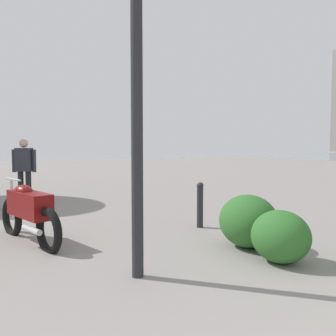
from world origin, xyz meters
name	(u,v)px	position (x,y,z in m)	size (l,w,h in m)	color
lamppost	(136,40)	(3.96, 1.21, 2.79)	(0.98, 0.28, 4.22)	#232328
motorcycle	(28,211)	(6.21, 2.21, 0.50)	(2.11, 0.74, 1.06)	black
pedestrian	(24,167)	(10.00, 1.91, 0.99)	(0.40, 0.56, 1.71)	black
bollard_near	(256,223)	(4.24, -0.83, 0.40)	(0.13, 0.13, 0.76)	#232328
bollard_mid	(200,204)	(5.84, -0.82, 0.45)	(0.13, 0.13, 0.87)	#232328
shrub_low	(281,236)	(3.59, -0.70, 0.35)	(0.83, 0.75, 0.71)	#2D6628
shrub_tall	(248,221)	(4.37, -0.79, 0.41)	(0.96, 0.86, 0.81)	#2D6628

